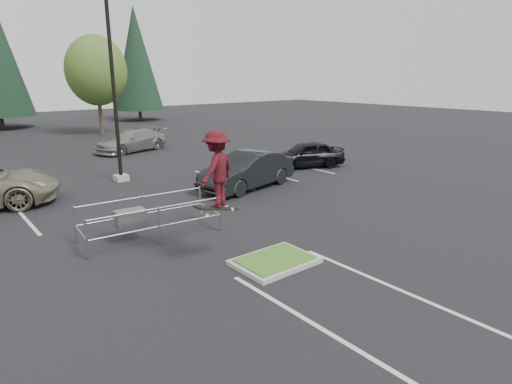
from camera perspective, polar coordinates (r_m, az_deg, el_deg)
ground at (r=12.00m, az=2.51°, el=-9.50°), size 120.00×120.00×0.00m
grass_median at (r=11.96m, az=2.52°, el=-9.16°), size 2.20×1.60×0.16m
stall_lines at (r=16.13m, az=-15.60°, el=-3.45°), size 22.62×17.60×0.01m
light_pole at (r=21.57m, az=-18.48°, el=13.27°), size 0.70×0.60×10.12m
decid_c at (r=40.20m, az=-20.52°, el=14.66°), size 5.12×5.12×8.38m
conif_c at (r=52.18m, az=-15.68°, el=16.72°), size 5.50×5.50×12.50m
cart_corral at (r=13.84m, az=-15.79°, el=-3.25°), size 4.42×1.92×1.22m
skateboarder at (r=11.21m, az=-5.35°, el=2.98°), size 1.50×1.23×2.25m
car_r_charc at (r=19.61m, az=-1.17°, el=2.91°), size 5.29×2.74×1.66m
car_r_black at (r=24.41m, az=6.77°, el=5.03°), size 4.64×3.25×1.47m
car_far_silver at (r=30.59m, az=-16.16°, el=6.64°), size 5.57×3.49×1.51m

